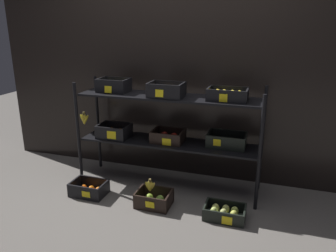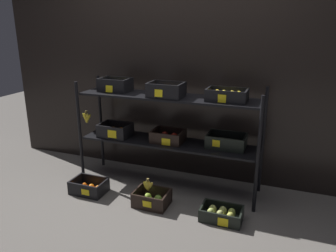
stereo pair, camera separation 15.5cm
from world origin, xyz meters
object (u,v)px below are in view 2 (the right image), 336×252
display_rack (168,119)px  crate_ground_tangerine (89,188)px  crate_ground_apple_green (152,199)px  banana_bunch_loose (148,186)px  crate_ground_pear (221,214)px

display_rack → crate_ground_tangerine: display_rack is taller
display_rack → crate_ground_apple_green: 0.78m
crate_ground_tangerine → crate_ground_apple_green: (0.67, 0.01, 0.00)m
crate_ground_tangerine → banana_bunch_loose: (0.64, 0.00, 0.14)m
crate_ground_apple_green → banana_bunch_loose: banana_bunch_loose is taller
display_rack → crate_ground_tangerine: bearing=-147.9°
crate_ground_apple_green → crate_ground_pear: size_ratio=0.89×
crate_ground_apple_green → crate_ground_pear: crate_ground_apple_green is taller
crate_ground_tangerine → banana_bunch_loose: 0.65m
crate_ground_tangerine → display_rack: bearing=32.1°
crate_ground_pear → banana_bunch_loose: banana_bunch_loose is taller
banana_bunch_loose → crate_ground_tangerine: bearing=-179.9°
crate_ground_apple_green → crate_ground_tangerine: bearing=-179.5°
crate_ground_pear → display_rack: bearing=146.5°
crate_ground_apple_green → banana_bunch_loose: size_ratio=2.54×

